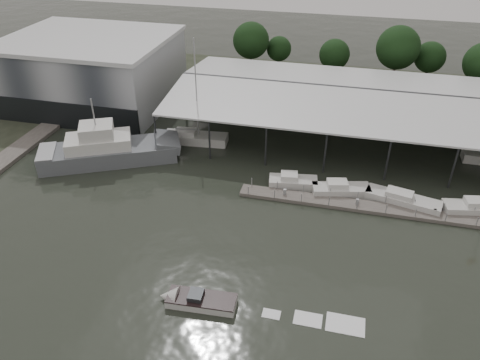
# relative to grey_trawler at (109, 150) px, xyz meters

# --- Properties ---
(ground) EXTENTS (200.00, 200.00, 0.00)m
(ground) POSITION_rel_grey_trawler_xyz_m (16.93, -12.91, -1.58)
(ground) COLOR #252A22
(ground) RESTS_ON ground
(land_strip_far) EXTENTS (140.00, 30.00, 0.30)m
(land_strip_far) POSITION_rel_grey_trawler_xyz_m (16.93, 29.09, -1.48)
(land_strip_far) COLOR #3C4231
(land_strip_far) RESTS_ON ground
(land_strip_west) EXTENTS (20.00, 40.00, 0.30)m
(land_strip_west) POSITION_rel_grey_trawler_xyz_m (-23.07, 17.09, -1.48)
(land_strip_west) COLOR #3C4231
(land_strip_west) RESTS_ON ground
(storage_warehouse) EXTENTS (24.50, 20.50, 10.50)m
(storage_warehouse) POSITION_rel_grey_trawler_xyz_m (-11.07, 17.04, 3.71)
(storage_warehouse) COLOR #A0A4AB
(storage_warehouse) RESTS_ON ground
(covered_boat_shed) EXTENTS (58.24, 24.00, 6.96)m
(covered_boat_shed) POSITION_rel_grey_trawler_xyz_m (33.93, 15.09, 4.55)
(covered_boat_shed) COLOR silver
(covered_boat_shed) RESTS_ON ground
(trawler_dock) EXTENTS (3.00, 18.00, 0.50)m
(trawler_dock) POSITION_rel_grey_trawler_xyz_m (-13.07, 1.09, -1.33)
(trawler_dock) COLOR slate
(trawler_dock) RESTS_ON ground
(floating_dock) EXTENTS (28.00, 2.00, 1.40)m
(floating_dock) POSITION_rel_grey_trawler_xyz_m (31.93, -2.91, -1.38)
(floating_dock) COLOR slate
(floating_dock) RESTS_ON ground
(grey_trawler) EXTENTS (17.74, 12.04, 8.84)m
(grey_trawler) POSITION_rel_grey_trawler_xyz_m (0.00, 0.00, 0.00)
(grey_trawler) COLOR #575B60
(grey_trawler) RESTS_ON ground
(white_sailboat) EXTENTS (8.83, 3.37, 14.48)m
(white_sailboat) POSITION_rel_grey_trawler_xyz_m (8.83, 7.38, -0.91)
(white_sailboat) COLOR silver
(white_sailboat) RESTS_ON ground
(speedboat_underway) EXTENTS (17.55, 3.17, 2.00)m
(speedboat_underway) POSITION_rel_grey_trawler_xyz_m (18.17, -20.43, -1.19)
(speedboat_underway) COLOR silver
(speedboat_underway) RESTS_ON ground
(moored_cruiser_0) EXTENTS (5.84, 3.00, 1.70)m
(moored_cruiser_0) POSITION_rel_grey_trawler_xyz_m (23.45, -0.41, -0.97)
(moored_cruiser_0) COLOR silver
(moored_cruiser_0) RESTS_ON ground
(moored_cruiser_1) EXTENTS (6.80, 3.64, 1.70)m
(moored_cruiser_1) POSITION_rel_grey_trawler_xyz_m (29.00, -0.75, -0.97)
(moored_cruiser_1) COLOR silver
(moored_cruiser_1) RESTS_ON ground
(moored_cruiser_2) EXTENTS (8.35, 4.08, 1.70)m
(moored_cruiser_2) POSITION_rel_grey_trawler_xyz_m (35.74, -1.19, -0.97)
(moored_cruiser_2) COLOR silver
(moored_cruiser_2) RESTS_ON ground
(horizon_tree_line) EXTENTS (69.31, 10.67, 10.69)m
(horizon_tree_line) POSITION_rel_grey_trawler_xyz_m (39.85, 34.85, 4.35)
(horizon_tree_line) COLOR black
(horizon_tree_line) RESTS_ON ground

